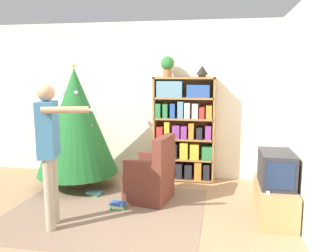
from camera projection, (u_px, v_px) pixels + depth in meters
ground_plane at (107, 227)px, 3.78m from camera, size 14.00×14.00×0.00m
wall_back at (147, 100)px, 5.60m from camera, size 8.00×0.10×2.60m
wall_right at (319, 120)px, 3.21m from camera, size 0.10×8.00×2.60m
area_rug at (106, 212)px, 4.18m from camera, size 2.47×1.99×0.01m
bookshelf at (184, 130)px, 5.34m from camera, size 0.99×0.31×1.70m
tv_stand at (275, 201)px, 3.98m from camera, size 0.42×0.91×0.42m
television at (276, 169)px, 3.92m from camera, size 0.38×0.60×0.41m
game_remote at (268, 191)px, 3.71m from camera, size 0.04×0.12×0.02m
christmas_tree at (76, 122)px, 5.00m from camera, size 1.23×1.23×1.90m
armchair at (152, 178)px, 4.51m from camera, size 0.66×0.65×0.92m
standing_person at (49, 144)px, 3.63m from camera, size 0.70×0.46×1.64m
potted_plant at (168, 65)px, 5.23m from camera, size 0.22×0.22×0.33m
table_lamp at (202, 71)px, 5.15m from camera, size 0.20×0.20×0.18m
book_pile_near_tree at (95, 193)px, 4.76m from camera, size 0.24×0.21×0.05m
book_pile_by_chair at (118, 206)px, 4.27m from camera, size 0.21×0.18×0.09m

